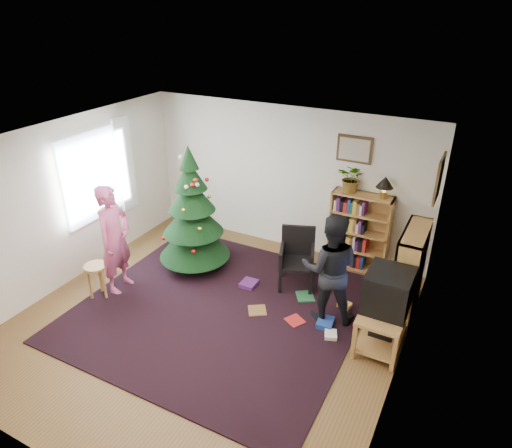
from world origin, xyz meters
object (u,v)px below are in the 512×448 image
at_px(crt_tv, 388,290).
at_px(bookshelf_right, 409,271).
at_px(tv_stand, 383,322).
at_px(stool, 96,273).
at_px(person_by_chair, 330,269).
at_px(bookshelf_back, 359,231).
at_px(picture_back, 355,149).
at_px(christmas_tree, 193,219).
at_px(person_standing, 115,239).
at_px(table_lamp, 385,184).
at_px(armchair, 299,255).
at_px(picture_right, 439,179).
at_px(potted_plant, 352,178).

bearing_deg(crt_tv, bookshelf_right, 81.27).
distance_m(tv_stand, stool, 4.08).
distance_m(bookshelf_right, person_by_chair, 1.13).
height_order(bookshelf_back, tv_stand, bookshelf_back).
height_order(picture_back, bookshelf_right, picture_back).
xyz_separation_m(christmas_tree, person_standing, (-0.66, -1.04, -0.02)).
bearing_deg(bookshelf_right, table_lamp, 36.68).
relative_size(tv_stand, table_lamp, 2.81).
height_order(stool, person_standing, person_standing).
distance_m(picture_back, tv_stand, 2.65).
bearing_deg(person_by_chair, armchair, -59.82).
distance_m(picture_right, christmas_tree, 3.67).
xyz_separation_m(bookshelf_back, bookshelf_right, (0.94, -0.87, 0.00)).
bearing_deg(christmas_tree, bookshelf_right, 6.21).
xyz_separation_m(picture_right, stool, (-4.23, -2.01, -1.52)).
bearing_deg(stool, person_standing, 70.16).
distance_m(picture_back, person_standing, 3.84).
xyz_separation_m(potted_plant, table_lamp, (0.50, 0.00, 0.00)).
height_order(christmas_tree, person_by_chair, christmas_tree).
relative_size(armchair, person_standing, 0.55).
distance_m(picture_back, crt_tv, 2.38).
bearing_deg(person_by_chair, stool, 1.28).
height_order(picture_back, table_lamp, picture_back).
xyz_separation_m(bookshelf_back, stool, (-3.15, -2.60, -0.24)).
relative_size(person_by_chair, table_lamp, 4.57).
xyz_separation_m(christmas_tree, person_by_chair, (2.38, -0.28, -0.08)).
xyz_separation_m(bookshelf_right, stool, (-4.09, -1.74, -0.24)).
bearing_deg(picture_back, armchair, -111.85).
distance_m(bookshelf_right, armchair, 1.61).
xyz_separation_m(tv_stand, crt_tv, (-0.00, 0.00, 0.48)).
relative_size(picture_right, person_by_chair, 0.38).
bearing_deg(picture_back, stool, -136.70).
bearing_deg(person_by_chair, table_lamp, -118.47).
bearing_deg(bookshelf_back, bookshelf_right, -42.49).
xyz_separation_m(christmas_tree, tv_stand, (3.19, -0.44, -0.54)).
distance_m(bookshelf_back, person_by_chair, 1.51).
bearing_deg(christmas_tree, picture_back, 32.69).
xyz_separation_m(crt_tv, table_lamp, (-0.52, 1.67, 0.73)).
height_order(armchair, table_lamp, table_lamp).
height_order(bookshelf_right, stool, bookshelf_right).
xyz_separation_m(tv_stand, stool, (-3.97, -0.94, 0.10)).
xyz_separation_m(crt_tv, person_by_chair, (-0.80, 0.16, -0.01)).
bearing_deg(tv_stand, person_standing, -171.12).
bearing_deg(picture_back, person_standing, -139.20).
relative_size(armchair, potted_plant, 2.01).
bearing_deg(potted_plant, picture_right, -24.76).
height_order(christmas_tree, bookshelf_right, christmas_tree).
relative_size(christmas_tree, potted_plant, 4.49).
relative_size(christmas_tree, person_by_chair, 1.31).
xyz_separation_m(christmas_tree, bookshelf_back, (2.37, 1.22, -0.20)).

